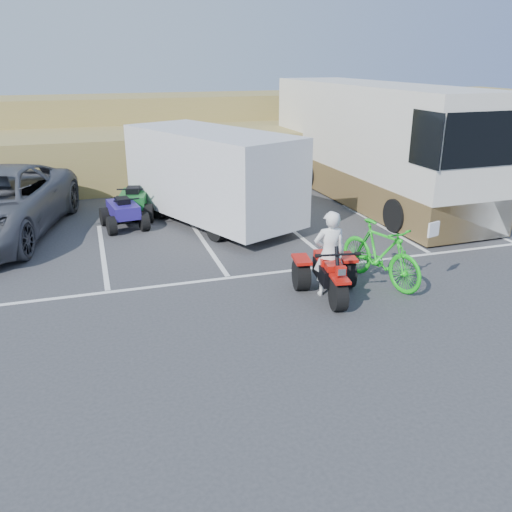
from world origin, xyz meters
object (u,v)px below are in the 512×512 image
object	(u,v)px
rv_motorhome	(371,151)
quad_atv_green	(135,218)
rider	(329,254)
cargo_trailer	(211,174)
red_trike_atv	(329,297)
quad_atv_blue	(125,228)
green_dirt_bike	(380,254)

from	to	relation	value
rv_motorhome	quad_atv_green	bearing A→B (deg)	178.75
rider	cargo_trailer	world-z (taller)	cargo_trailer
rv_motorhome	quad_atv_green	world-z (taller)	rv_motorhome
red_trike_atv	rv_motorhome	xyz separation A→B (m)	(4.92, 7.43, 1.69)
quad_atv_blue	quad_atv_green	distance (m)	1.08
rider	quad_atv_green	bearing A→B (deg)	-55.83
red_trike_atv	quad_atv_green	world-z (taller)	red_trike_atv
quad_atv_blue	rv_motorhome	bearing A→B (deg)	-0.90
red_trike_atv	green_dirt_bike	distance (m)	1.59
cargo_trailer	rv_motorhome	xyz separation A→B (m)	(6.03, 1.32, 0.19)
green_dirt_bike	quad_atv_green	size ratio (longest dim) A/B	1.39
cargo_trailer	quad_atv_blue	world-z (taller)	cargo_trailer
cargo_trailer	quad_atv_blue	xyz separation A→B (m)	(-2.63, 0.23, -1.50)
rv_motorhome	quad_atv_green	size ratio (longest dim) A/B	6.50
green_dirt_bike	rv_motorhome	world-z (taller)	rv_motorhome
quad_atv_green	rider	bearing A→B (deg)	-52.44
red_trike_atv	quad_atv_green	distance (m)	8.06
rider	quad_atv_blue	xyz separation A→B (m)	(-3.76, 6.19, -0.92)
green_dirt_bike	rider	bearing A→B (deg)	173.03
rider	quad_atv_blue	world-z (taller)	rider
red_trike_atv	quad_atv_blue	xyz separation A→B (m)	(-3.74, 6.34, 0.00)
red_trike_atv	quad_atv_blue	world-z (taller)	red_trike_atv
green_dirt_bike	quad_atv_green	xyz separation A→B (m)	(-4.72, 6.95, -0.70)
quad_atv_blue	quad_atv_green	size ratio (longest dim) A/B	0.93
green_dirt_bike	quad_atv_blue	size ratio (longest dim) A/B	1.49
green_dirt_bike	rv_motorhome	bearing A→B (deg)	46.37
green_dirt_bike	rv_motorhome	xyz separation A→B (m)	(3.54, 7.05, 0.99)
green_dirt_bike	quad_atv_green	distance (m)	8.43
rv_motorhome	rider	bearing A→B (deg)	-125.82
quad_atv_blue	quad_atv_green	xyz separation A→B (m)	(0.40, 1.00, 0.00)
rider	green_dirt_bike	world-z (taller)	rider
red_trike_atv	cargo_trailer	xyz separation A→B (m)	(-1.11, 6.11, 1.50)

